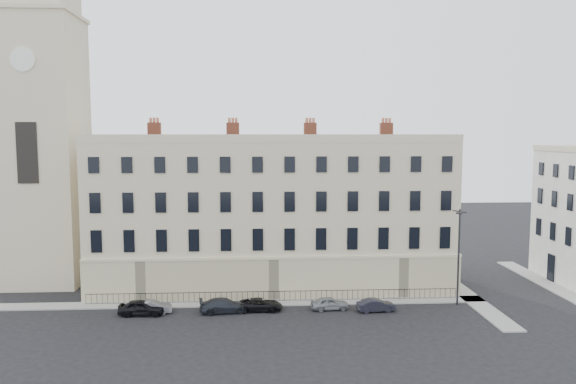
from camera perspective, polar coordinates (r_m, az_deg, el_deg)
The scene contains 14 objects.
ground at distance 49.55m, azimuth 5.92°, elevation -12.75°, with size 160.00×160.00×0.00m, color black.
terrace at distance 58.91m, azimuth -1.62°, elevation -2.22°, with size 36.22×12.22×17.00m.
church_tower at distance 64.39m, azimuth -23.83°, elevation 7.93°, with size 8.00×8.13×44.00m.
pavement_terrace at distance 53.75m, azimuth -5.76°, elevation -11.18°, with size 48.00×2.00×0.12m, color gray.
pavement_east_return at distance 60.22m, azimuth 17.14°, elevation -9.54°, with size 2.00×24.00×0.12m, color gray.
pavement_adjacent at distance 66.03m, azimuth 24.78°, elevation -8.46°, with size 2.00×20.00×0.12m, color gray.
railings at distance 53.96m, azimuth -1.42°, elevation -10.54°, with size 35.00×0.04×0.96m.
car_a at distance 51.81m, azimuth -14.64°, elevation -11.29°, with size 1.61×4.00×1.36m, color black.
car_b at distance 52.02m, azimuth -13.76°, elevation -11.29°, with size 1.27×3.65×1.20m, color slate.
car_c at distance 51.24m, azimuth -6.50°, elevation -11.38°, with size 1.78×4.38×1.27m, color #20242B.
car_d at distance 51.51m, azimuth -2.82°, elevation -11.35°, with size 1.84×3.98×1.11m, color black.
car_e at distance 51.84m, azimuth 4.24°, elevation -11.21°, with size 1.37×3.41×1.16m, color gray.
car_f at distance 51.81m, azimuth 8.94°, elevation -11.30°, with size 1.20×3.44×1.13m, color black.
streetlamp at distance 54.22m, azimuth 16.94°, elevation -5.90°, with size 0.92×1.83×8.98m.
Camera 1 is at (-7.64, -46.32, 15.84)m, focal length 35.00 mm.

